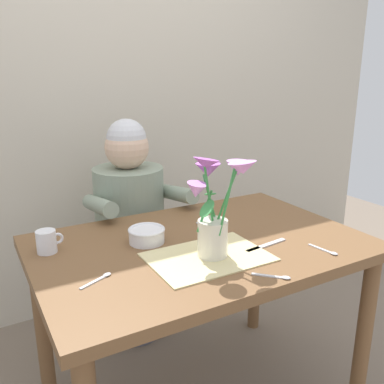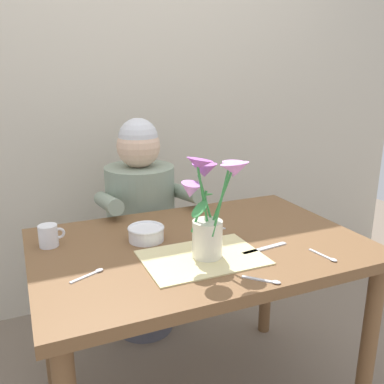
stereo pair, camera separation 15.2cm
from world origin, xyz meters
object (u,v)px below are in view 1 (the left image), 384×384
(flower_vase, at_px, (216,206))
(dinner_knife, at_px, (266,245))
(tea_cup, at_px, (47,241))
(ceramic_bowl, at_px, (147,235))
(seated_person, at_px, (131,234))

(flower_vase, bearing_deg, dinner_knife, -4.27)
(tea_cup, bearing_deg, ceramic_bowl, -14.94)
(ceramic_bowl, distance_m, dinner_knife, 0.44)
(ceramic_bowl, relative_size, tea_cup, 1.46)
(ceramic_bowl, bearing_deg, seated_person, 75.57)
(seated_person, height_order, dinner_knife, seated_person)
(flower_vase, xyz_separation_m, ceramic_bowl, (-0.15, 0.23, -0.15))
(seated_person, relative_size, dinner_knife, 5.97)
(seated_person, height_order, flower_vase, seated_person)
(ceramic_bowl, xyz_separation_m, dinner_knife, (0.36, -0.24, -0.03))
(dinner_knife, bearing_deg, flower_vase, 168.76)
(flower_vase, relative_size, tea_cup, 3.79)
(dinner_knife, bearing_deg, tea_cup, 147.55)
(seated_person, relative_size, flower_vase, 3.22)
(tea_cup, bearing_deg, flower_vase, -32.95)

